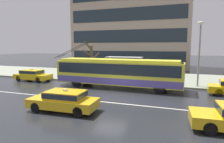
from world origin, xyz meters
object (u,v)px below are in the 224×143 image
Objects in this scene: street_tree_bare at (91,59)px; trolleybus at (118,72)px; pedestrian_walking_past at (144,74)px; taxi_oncoming_near at (64,100)px; bus_shelter at (124,63)px; pedestrian_at_shelter at (88,70)px; pedestrian_waiting_by_pole at (134,66)px; taxi_queued_behind_bus at (33,75)px; street_lamp at (199,48)px; pedestrian_approaching_curb at (171,74)px.

trolleybus is at bearing -41.47° from street_tree_bare.
trolleybus is at bearing -137.13° from pedestrian_walking_past.
pedestrian_walking_past is (3.21, 9.72, 0.42)m from taxi_oncoming_near.
bus_shelter is (0.63, 11.51, 1.39)m from taxi_oncoming_near.
pedestrian_at_shelter is 0.83× the size of pedestrian_waiting_by_pole.
taxi_queued_behind_bus is 6.42m from pedestrian_at_shelter.
taxi_queued_behind_bus is at bearing -165.47° from pedestrian_waiting_by_pole.
pedestrian_at_shelter is at bearing 146.75° from trolleybus.
trolleybus is at bearing -160.97° from street_lamp.
street_tree_bare is (-7.05, 2.30, 1.30)m from pedestrian_walking_past.
taxi_oncoming_near is (-1.04, -7.71, -0.83)m from trolleybus.
pedestrian_waiting_by_pole is at bearing 175.95° from pedestrian_approaching_curb.
pedestrian_at_shelter is 7.01m from pedestrian_walking_past.
street_tree_bare is at bearing 34.91° from taxi_queued_behind_bus.
pedestrian_waiting_by_pole reaches higher than taxi_oncoming_near.
pedestrian_at_shelter is at bearing 108.93° from taxi_oncoming_near.
trolleybus is 8.08m from street_lamp.
taxi_oncoming_near is 12.74m from street_tree_bare.
taxi_oncoming_near is 11.23m from pedestrian_waiting_by_pole.
street_lamp is (6.48, -0.79, 2.04)m from pedestrian_waiting_by_pole.
pedestrian_waiting_by_pole is (11.38, 2.95, 1.08)m from taxi_queued_behind_bus.
trolleybus is 7.82m from taxi_oncoming_near.
pedestrian_at_shelter is 0.37× the size of street_tree_bare.
street_lamp is (7.32, 2.53, 2.29)m from trolleybus.
pedestrian_at_shelter is 0.99× the size of pedestrian_walking_past.
bus_shelter reaches higher than pedestrian_waiting_by_pole.
bus_shelter is 5.36m from pedestrian_approaching_curb.
street_tree_bare is at bearing 170.09° from pedestrian_waiting_by_pole.
taxi_oncoming_near is 0.98× the size of street_tree_bare.
taxi_queued_behind_bus is 2.51× the size of pedestrian_approaching_curb.
taxi_queued_behind_bus is at bearing -172.62° from pedestrian_walking_past.
pedestrian_walking_past is (6.92, -1.10, 0.01)m from pedestrian_at_shelter.
street_tree_bare is (-3.84, 12.02, 1.73)m from taxi_oncoming_near.
trolleybus reaches higher than pedestrian_walking_past.
bus_shelter is at bearing 86.86° from taxi_oncoming_near.
pedestrian_walking_past is 0.37× the size of street_tree_bare.
pedestrian_approaching_curb is (9.56, -0.08, 0.03)m from pedestrian_at_shelter.
trolleybus is at bearing -1.99° from taxi_queued_behind_bus.
street_lamp is at bearing 50.73° from taxi_oncoming_near.
pedestrian_approaching_curb is (15.35, 2.67, 0.44)m from taxi_queued_behind_bus.
taxi_queued_behind_bus is at bearing -170.14° from pedestrian_approaching_curb.
street_tree_bare is (5.66, 3.95, 1.72)m from taxi_queued_behind_bus.
pedestrian_approaching_curb is (4.81, 3.03, -0.38)m from trolleybus.
street_tree_bare reaches higher than pedestrian_at_shelter.
pedestrian_walking_past is at bearing -44.43° from pedestrian_waiting_by_pole.
taxi_oncoming_near is at bearing -72.27° from street_tree_bare.
street_tree_bare is at bearing 96.31° from pedestrian_at_shelter.
bus_shelter reaches higher than pedestrian_at_shelter.
taxi_queued_behind_bus is 12.47m from taxi_oncoming_near.
pedestrian_walking_past is at bearing -18.08° from street_tree_bare.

